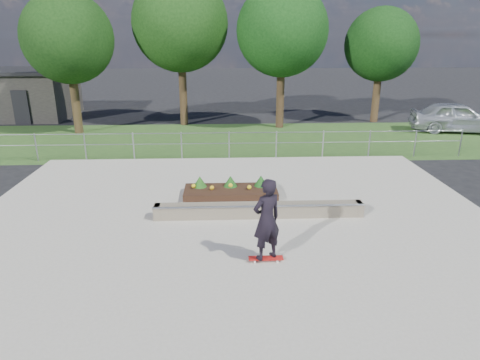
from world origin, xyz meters
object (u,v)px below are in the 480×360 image
grind_ledge (259,210)px  parked_car (457,117)px  skateboarder (267,220)px  planter_bed (231,190)px

grind_ledge → parked_car: 16.16m
grind_ledge → parked_car: parked_car is taller
skateboarder → parked_car: bearing=49.3°
skateboarder → grind_ledge: bearing=88.7°
skateboarder → parked_car: size_ratio=0.42×
grind_ledge → planter_bed: planter_bed is taller
planter_bed → parked_car: bearing=36.9°
skateboarder → planter_bed: bearing=99.5°
grind_ledge → skateboarder: (-0.06, -2.54, 0.84)m
grind_ledge → parked_car: size_ratio=1.25×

